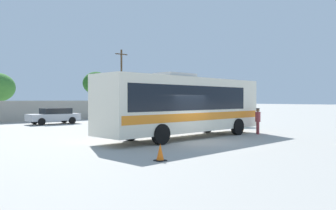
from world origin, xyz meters
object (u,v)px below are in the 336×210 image
object	(u,v)px
parked_car_third_silver	(54,116)
traffic_cone_on_apron	(160,153)
utility_pole_near	(121,82)
roadside_tree_midright	(96,83)
attendant_by_bus_door	(258,119)
coach_bus_cream_orange	(184,104)
vendor_umbrella_near_gate_green	(233,105)

from	to	relation	value
parked_car_third_silver	traffic_cone_on_apron	size ratio (longest dim) A/B	7.25
utility_pole_near	roadside_tree_midright	xyz separation A→B (m)	(-2.33, 2.41, -0.19)
attendant_by_bus_door	parked_car_third_silver	xyz separation A→B (m)	(-5.81, 17.83, -0.18)
traffic_cone_on_apron	attendant_by_bus_door	bearing A→B (deg)	15.19
coach_bus_cream_orange	traffic_cone_on_apron	bearing A→B (deg)	-141.90
vendor_umbrella_near_gate_green	traffic_cone_on_apron	size ratio (longest dim) A/B	3.37
attendant_by_bus_door	traffic_cone_on_apron	bearing A→B (deg)	-164.81
parked_car_third_silver	traffic_cone_on_apron	bearing A→B (deg)	-104.27
attendant_by_bus_door	roadside_tree_midright	bearing A→B (deg)	81.24
utility_pole_near	traffic_cone_on_apron	size ratio (longest dim) A/B	13.77
parked_car_third_silver	roadside_tree_midright	size ratio (longest dim) A/B	0.78
utility_pole_near	traffic_cone_on_apron	xyz separation A→B (m)	(-17.63, -27.79, -4.28)
vendor_umbrella_near_gate_green	parked_car_third_silver	size ratio (longest dim) A/B	0.47
parked_car_third_silver	utility_pole_near	xyz separation A→B (m)	(12.33, 6.94, 3.81)
utility_pole_near	coach_bus_cream_orange	bearing A→B (deg)	-116.80
roadside_tree_midright	traffic_cone_on_apron	bearing A→B (deg)	-116.87
parked_car_third_silver	roadside_tree_midright	distance (m)	14.16
coach_bus_cream_orange	vendor_umbrella_near_gate_green	bearing A→B (deg)	20.08
vendor_umbrella_near_gate_green	traffic_cone_on_apron	distance (m)	17.44
coach_bus_cream_orange	parked_car_third_silver	xyz separation A→B (m)	(-0.65, 16.18, -1.21)
parked_car_third_silver	utility_pole_near	distance (m)	14.66
coach_bus_cream_orange	traffic_cone_on_apron	distance (m)	7.75
parked_car_third_silver	attendant_by_bus_door	bearing A→B (deg)	-71.95
coach_bus_cream_orange	parked_car_third_silver	bearing A→B (deg)	92.31
attendant_by_bus_door	parked_car_third_silver	distance (m)	18.75
attendant_by_bus_door	coach_bus_cream_orange	bearing A→B (deg)	162.26
parked_car_third_silver	roadside_tree_midright	xyz separation A→B (m)	(10.00, 9.36, 3.62)
vendor_umbrella_near_gate_green	attendant_by_bus_door	bearing A→B (deg)	-129.88
coach_bus_cream_orange	utility_pole_near	world-z (taller)	utility_pole_near
roadside_tree_midright	utility_pole_near	bearing A→B (deg)	-45.99
coach_bus_cream_orange	utility_pole_near	size ratio (longest dim) A/B	1.32
coach_bus_cream_orange	vendor_umbrella_near_gate_green	size ratio (longest dim) A/B	5.40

